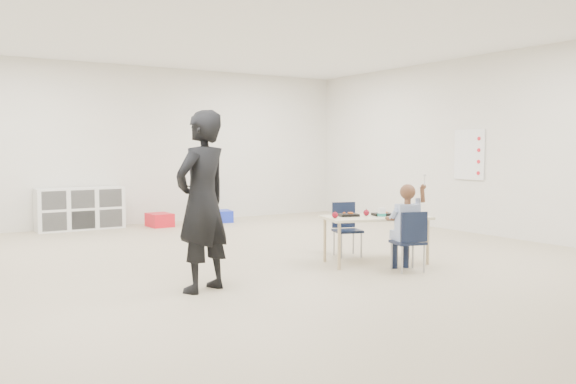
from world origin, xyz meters
TOP-DOWN VIEW (x-y plane):
  - room at (0.00, 0.00)m, footprint 9.00×9.02m
  - table at (0.98, -0.63)m, footprint 1.34×0.93m
  - chair_near at (0.97, -1.18)m, footprint 0.40×0.38m
  - chair_far at (0.99, -0.09)m, footprint 0.40×0.38m
  - child at (0.97, -1.18)m, footprint 0.56×0.56m
  - lunch_tray_near at (1.09, -0.62)m, footprint 0.26×0.22m
  - lunch_tray_far at (0.70, -0.48)m, footprint 0.26×0.22m
  - milk_carton at (0.98, -0.74)m, footprint 0.09×0.09m
  - bread_roll at (1.20, -0.83)m, footprint 0.09×0.09m
  - apple_near at (0.91, -0.54)m, footprint 0.07×0.07m
  - apple_far at (0.45, -0.54)m, footprint 0.07×0.07m
  - cubby_shelf at (-1.20, 4.28)m, footprint 1.40×0.40m
  - rules_poster at (3.98, 0.60)m, footprint 0.02×0.60m
  - adult at (-1.32, -0.83)m, footprint 0.73×0.61m
  - bin_red at (0.05, 3.95)m, footprint 0.38×0.48m
  - bin_yellow at (0.78, 3.81)m, footprint 0.43×0.51m
  - bin_blue at (1.24, 3.96)m, footprint 0.42×0.50m

SIDE VIEW (x-z plane):
  - bin_blue at x=1.24m, z-range 0.00..0.21m
  - bin_yellow at x=0.78m, z-range 0.00..0.22m
  - bin_red at x=0.05m, z-range 0.00..0.23m
  - table at x=0.98m, z-range 0.00..0.56m
  - chair_near at x=0.97m, z-range 0.00..0.67m
  - chair_far at x=0.99m, z-range 0.00..0.67m
  - cubby_shelf at x=-1.20m, z-range 0.00..0.70m
  - child at x=0.97m, z-range 0.00..1.05m
  - lunch_tray_near at x=1.09m, z-range 0.56..0.59m
  - lunch_tray_far at x=0.70m, z-range 0.56..0.59m
  - bread_roll at x=1.20m, z-range 0.56..0.62m
  - apple_near at x=0.91m, z-range 0.56..0.63m
  - apple_far at x=0.45m, z-range 0.56..0.63m
  - milk_carton at x=0.98m, z-range 0.56..0.66m
  - adult at x=-1.32m, z-range 0.00..1.70m
  - rules_poster at x=3.98m, z-range 0.85..1.65m
  - room at x=0.00m, z-range 0.00..2.80m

